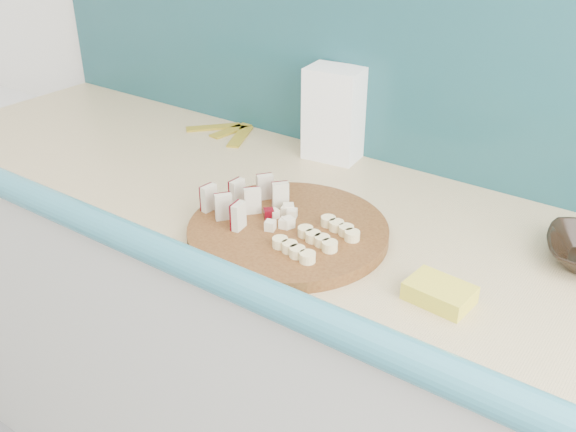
# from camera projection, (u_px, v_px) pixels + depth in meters

# --- Properties ---
(kitchen_counter) EXTENTS (2.20, 0.63, 0.91)m
(kitchen_counter) POSITION_uv_depth(u_px,v_px,m) (331.00, 389.00, 1.46)
(kitchen_counter) COLOR beige
(kitchen_counter) RESTS_ON ground
(backsplash) EXTENTS (2.20, 0.02, 0.50)m
(backsplash) POSITION_uv_depth(u_px,v_px,m) (416.00, 55.00, 1.33)
(backsplash) COLOR teal
(backsplash) RESTS_ON kitchen_counter
(cutting_board) EXTENTS (0.44, 0.44, 0.02)m
(cutting_board) POSITION_uv_depth(u_px,v_px,m) (288.00, 231.00, 1.17)
(cutting_board) COLOR #411F0E
(cutting_board) RESTS_ON kitchen_counter
(apple_wedges) EXTENTS (0.13, 0.16, 0.05)m
(apple_wedges) POSITION_uv_depth(u_px,v_px,m) (244.00, 199.00, 1.20)
(apple_wedges) COLOR beige
(apple_wedges) RESTS_ON cutting_board
(apple_chunks) EXTENTS (0.05, 0.06, 0.02)m
(apple_chunks) POSITION_uv_depth(u_px,v_px,m) (280.00, 217.00, 1.17)
(apple_chunks) COLOR beige
(apple_chunks) RESTS_ON cutting_board
(banana_slices) EXTENTS (0.12, 0.15, 0.02)m
(banana_slices) POSITION_uv_depth(u_px,v_px,m) (318.00, 239.00, 1.10)
(banana_slices) COLOR #F2DA94
(banana_slices) RESTS_ON cutting_board
(flour_bag) EXTENTS (0.13, 0.10, 0.21)m
(flour_bag) POSITION_uv_depth(u_px,v_px,m) (334.00, 114.00, 1.44)
(flour_bag) COLOR white
(flour_bag) RESTS_ON kitchen_counter
(canister) EXTENTS (0.08, 0.08, 0.14)m
(canister) POSITION_uv_depth(u_px,v_px,m) (321.00, 120.00, 1.50)
(canister) COLOR white
(canister) RESTS_ON kitchen_counter
(sponge) EXTENTS (0.10, 0.08, 0.03)m
(sponge) POSITION_uv_depth(u_px,v_px,m) (440.00, 293.00, 0.99)
(sponge) COLOR yellow
(sponge) RESTS_ON kitchen_counter
(banana_peel) EXTENTS (0.20, 0.17, 0.01)m
(banana_peel) POSITION_uv_depth(u_px,v_px,m) (229.00, 131.00, 1.63)
(banana_peel) COLOR gold
(banana_peel) RESTS_ON kitchen_counter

